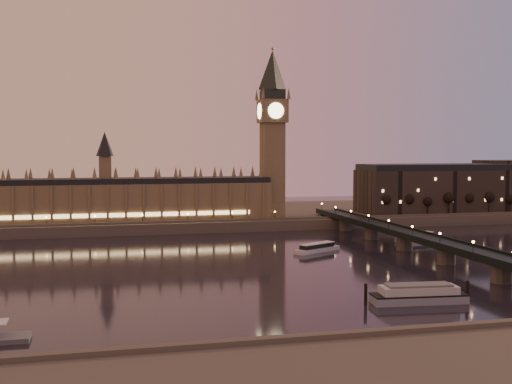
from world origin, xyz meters
TOP-DOWN VIEW (x-y plane):
  - ground at (0.00, 0.00)m, footprint 700.00×700.00m
  - far_embankment at (30.00, 165.00)m, footprint 560.00×130.00m
  - palace_of_westminster at (-40.12, 120.99)m, footprint 180.00×26.62m
  - big_ben at (53.99, 120.99)m, footprint 17.68×17.68m
  - westminster_bridge at (91.61, 0.00)m, footprint 13.20×260.00m
  - city_block at (194.94, 130.93)m, footprint 155.00×45.00m
  - bare_tree_0 at (125.06, 109.00)m, footprint 6.00×6.00m
  - bare_tree_1 at (139.51, 109.00)m, footprint 6.00×6.00m
  - bare_tree_2 at (153.97, 109.00)m, footprint 6.00×6.00m
  - bare_tree_3 at (168.42, 109.00)m, footprint 6.00×6.00m
  - bare_tree_4 at (182.87, 109.00)m, footprint 6.00×6.00m
  - bare_tree_5 at (197.32, 109.00)m, footprint 6.00×6.00m
  - bare_tree_6 at (211.77, 109.00)m, footprint 6.00×6.00m
  - cruise_boat_a at (49.73, 24.24)m, footprint 25.53×17.50m
  - cruise_boat_b at (112.09, 45.06)m, footprint 25.66×12.21m
  - moored_barge at (48.35, -77.50)m, footprint 34.64×11.19m

SIDE VIEW (x-z plane):
  - ground at x=0.00m, z-range 0.00..0.00m
  - cruise_boat_a at x=49.73m, z-range -0.25..3.92m
  - cruise_boat_b at x=112.09m, z-range -0.27..4.32m
  - moored_barge at x=48.35m, z-range -0.50..5.88m
  - far_embankment at x=30.00m, z-range 0.00..6.00m
  - westminster_bridge at x=91.61m, z-range -2.13..13.17m
  - bare_tree_0 at x=125.06m, z-range 9.01..21.22m
  - bare_tree_1 at x=139.51m, z-range 9.01..21.22m
  - bare_tree_2 at x=153.97m, z-range 9.01..21.22m
  - bare_tree_3 at x=168.42m, z-range 9.01..21.22m
  - bare_tree_4 at x=182.87m, z-range 9.01..21.22m
  - bare_tree_5 at x=197.32m, z-range 9.01..21.22m
  - bare_tree_6 at x=211.77m, z-range 9.01..21.22m
  - palace_of_westminster at x=-40.12m, z-range -4.29..47.71m
  - city_block at x=194.94m, z-range 5.24..39.24m
  - big_ben at x=53.99m, z-range 11.95..115.95m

